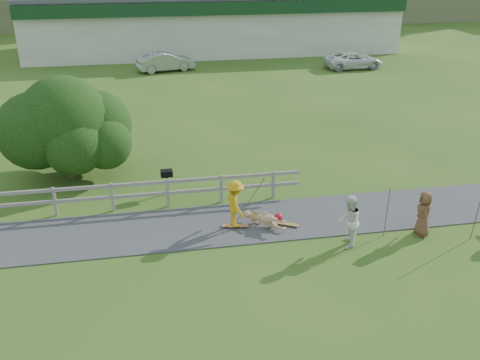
{
  "coord_description": "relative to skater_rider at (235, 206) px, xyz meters",
  "views": [
    {
      "loc": [
        -2.63,
        -14.7,
        8.95
      ],
      "look_at": [
        0.47,
        2.0,
        1.44
      ],
      "focal_mm": 40.0,
      "sensor_mm": 36.0,
      "label": 1
    }
  ],
  "objects": [
    {
      "name": "ground",
      "position": [
        -0.16,
        -1.2,
        -0.83
      ],
      "size": [
        260.0,
        260.0,
        0.0
      ],
      "primitive_type": "plane",
      "color": "#315317",
      "rests_on": "ground"
    },
    {
      "name": "path",
      "position": [
        -0.16,
        0.3,
        -0.81
      ],
      "size": [
        34.0,
        3.0,
        0.04
      ],
      "primitive_type": "cube",
      "color": "#373739",
      "rests_on": "ground"
    },
    {
      "name": "fence",
      "position": [
        -4.77,
        2.1,
        -0.11
      ],
      "size": [
        15.05,
        0.1,
        1.1
      ],
      "color": "slate",
      "rests_on": "ground"
    },
    {
      "name": "strip_mall",
      "position": [
        3.84,
        33.74,
        1.75
      ],
      "size": [
        32.5,
        10.75,
        5.1
      ],
      "color": "#BDB4A6",
      "rests_on": "ground"
    },
    {
      "name": "skater_rider",
      "position": [
        0.0,
        0.0,
        0.0
      ],
      "size": [
        0.81,
        1.17,
        1.66
      ],
      "primitive_type": "imported",
      "rotation": [
        0.0,
        0.0,
        1.76
      ],
      "color": "orange",
      "rests_on": "ground"
    },
    {
      "name": "skater_fallen",
      "position": [
        0.99,
        -0.1,
        -0.54
      ],
      "size": [
        1.41,
        1.4,
        0.58
      ],
      "primitive_type": "imported",
      "rotation": [
        0.0,
        0.0,
        0.78
      ],
      "color": "tan",
      "rests_on": "ground"
    },
    {
      "name": "spectator_a",
      "position": [
        3.35,
        -1.82,
        0.05
      ],
      "size": [
        0.93,
        1.04,
        1.76
      ],
      "primitive_type": "imported",
      "rotation": [
        0.0,
        0.0,
        4.33
      ],
      "color": "silver",
      "rests_on": "ground"
    },
    {
      "name": "spectator_c",
      "position": [
        6.05,
        -1.59,
        -0.04
      ],
      "size": [
        0.73,
        0.89,
        1.58
      ],
      "primitive_type": "imported",
      "rotation": [
        0.0,
        0.0,
        4.38
      ],
      "color": "brown",
      "rests_on": "ground"
    },
    {
      "name": "car_silver",
      "position": [
        -0.91,
        25.42,
        -0.11
      ],
      "size": [
        4.6,
        2.46,
        1.44
      ],
      "primitive_type": "imported",
      "rotation": [
        0.0,
        0.0,
        1.8
      ],
      "color": "#999AA0",
      "rests_on": "ground"
    },
    {
      "name": "car_white",
      "position": [
        13.58,
        23.71,
        -0.2
      ],
      "size": [
        4.65,
        2.34,
        1.26
      ],
      "primitive_type": "imported",
      "rotation": [
        0.0,
        0.0,
        1.63
      ],
      "color": "silver",
      "rests_on": "ground"
    },
    {
      "name": "tree",
      "position": [
        -5.98,
        5.69,
        0.92
      ],
      "size": [
        5.92,
        5.92,
        3.5
      ],
      "primitive_type": null,
      "color": "black",
      "rests_on": "ground"
    },
    {
      "name": "bbq",
      "position": [
        -2.12,
        3.22,
        -0.34
      ],
      "size": [
        0.46,
        0.36,
        0.98
      ],
      "primitive_type": null,
      "rotation": [
        0.0,
        0.0,
        0.03
      ],
      "color": "black",
      "rests_on": "ground"
    },
    {
      "name": "longboard_rider",
      "position": [
        -0.0,
        0.0,
        -0.78
      ],
      "size": [
        0.9,
        0.37,
        0.1
      ],
      "primitive_type": null,
      "rotation": [
        0.0,
        0.0,
        -0.18
      ],
      "color": "brown",
      "rests_on": "ground"
    },
    {
      "name": "longboard_fallen",
      "position": [
        1.79,
        -0.2,
        -0.79
      ],
      "size": [
        0.81,
        0.57,
        0.09
      ],
      "primitive_type": null,
      "rotation": [
        0.0,
        0.0,
        -0.51
      ],
      "color": "brown",
      "rests_on": "ground"
    },
    {
      "name": "helmet",
      "position": [
        1.59,
        0.25,
        -0.69
      ],
      "size": [
        0.28,
        0.28,
        0.28
      ],
      "primitive_type": "sphere",
      "color": "#B30F21",
      "rests_on": "ground"
    },
    {
      "name": "pole_rider",
      "position": [
        0.6,
        0.4,
        0.13
      ],
      "size": [
        0.03,
        0.03,
        1.92
      ],
      "primitive_type": "cylinder",
      "color": "brown",
      "rests_on": "ground"
    },
    {
      "name": "pole_spec_left",
      "position": [
        4.81,
        -1.43,
        0.05
      ],
      "size": [
        0.03,
        0.03,
        1.76
      ],
      "primitive_type": "cylinder",
      "color": "brown",
      "rests_on": "ground"
    },
    {
      "name": "pole_spec_right",
      "position": [
        7.58,
        -2.18,
        0.16
      ],
      "size": [
        0.03,
        0.03,
        1.99
      ],
      "primitive_type": "cylinder",
      "color": "brown",
      "rests_on": "ground"
    }
  ]
}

